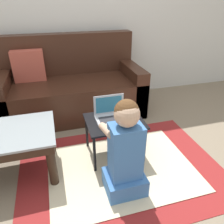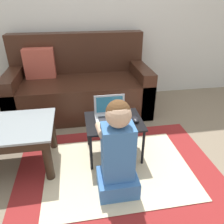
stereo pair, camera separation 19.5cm
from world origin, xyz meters
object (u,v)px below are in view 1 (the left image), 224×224
object	(u,v)px
couch	(71,89)
laptop_desk	(114,125)
computer_mouse	(136,118)
person_seated	(125,152)
coffee_table	(2,141)
laptop	(111,115)

from	to	relation	value
couch	laptop_desk	size ratio (longest dim) A/B	3.38
laptop_desk	computer_mouse	bearing A→B (deg)	-11.49
laptop_desk	person_seated	world-z (taller)	person_seated
couch	person_seated	bearing A→B (deg)	-81.27
coffee_table	laptop	xyz separation A→B (m)	(0.91, 0.04, 0.07)
laptop	person_seated	distance (m)	0.47
laptop	person_seated	size ratio (longest dim) A/B	0.36
laptop	computer_mouse	world-z (taller)	laptop
couch	coffee_table	xyz separation A→B (m)	(-0.66, -1.01, 0.03)
couch	laptop	xyz separation A→B (m)	(0.25, -0.97, 0.09)
coffee_table	laptop	world-z (taller)	laptop
laptop	computer_mouse	bearing A→B (deg)	-19.22
coffee_table	person_seated	bearing A→B (deg)	-25.68
coffee_table	laptop_desk	world-z (taller)	coffee_table
couch	laptop	size ratio (longest dim) A/B	6.11
couch	coffee_table	world-z (taller)	couch
laptop_desk	person_seated	distance (m)	0.44
coffee_table	computer_mouse	xyz separation A→B (m)	(1.12, -0.03, 0.05)
couch	person_seated	size ratio (longest dim) A/B	2.19
couch	person_seated	world-z (taller)	couch
computer_mouse	person_seated	xyz separation A→B (m)	(-0.23, -0.40, -0.03)
laptop_desk	laptop	bearing A→B (deg)	123.38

